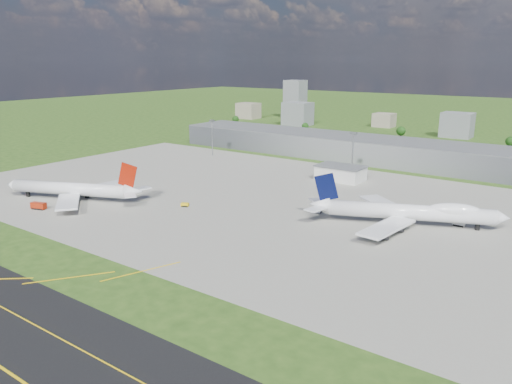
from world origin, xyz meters
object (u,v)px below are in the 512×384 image
Objects in this scene: airliner_red_twin at (75,190)px; crash_tender at (32,185)px; airliner_blue_quad at (410,212)px; van_white_far at (459,223)px; tug_yellow at (185,205)px; fire_truck at (39,206)px; van_white_near at (319,210)px.

airliner_red_twin reaches higher than crash_tender.
airliner_blue_quad reaches higher than van_white_far.
crash_tender is 96.04m from tug_yellow.
crash_tender reaches higher than van_white_far.
airliner_blue_quad reaches higher than fire_truck.
fire_truck is 130.19m from van_white_near.
van_white_far reaches higher than tug_yellow.
van_white_near is at bearing 0.52° from tug_yellow.
airliner_red_twin is at bearing 1.06° from crash_tender.
crash_tender is 1.14× the size of van_white_near.
van_white_near is (-39.46, -6.26, -4.70)m from airliner_blue_quad.
fire_truck is 1.56× the size of van_white_far.
airliner_blue_quad is 40.23m from van_white_near.
airliner_red_twin is at bearing 71.46° from fire_truck.
airliner_blue_quad is 16.03× the size of van_white_near.
van_white_near is (56.34, 28.67, 0.24)m from tug_yellow.
airliner_red_twin reaches higher than van_white_near.
van_white_far is at bearing 10.31° from airliner_blue_quad.
tug_yellow is 0.87× the size of van_white_near.
airliner_blue_quad is 9.94× the size of fire_truck.
van_white_near is at bearing 22.17° from crash_tender.
crash_tender is at bearing -24.97° from airliner_red_twin.
van_white_far is at bearing -84.31° from van_white_near.
airliner_red_twin reaches higher than van_white_far.
airliner_blue_quad is (147.90, 58.36, 0.41)m from airliner_red_twin.
airliner_red_twin is 17.04× the size of tug_yellow.
crash_tender is 158.12m from van_white_near.
airliner_blue_quad reaches higher than airliner_red_twin.
van_white_near is (149.94, 50.22, -0.25)m from crash_tender.
van_white_near is at bearing -163.84° from van_white_far.
airliner_blue_quad is at bearing 179.17° from airliner_red_twin.
tug_yellow is at bearing 105.38° from van_white_near.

